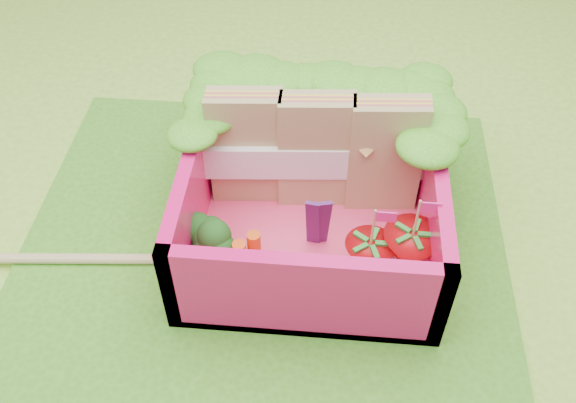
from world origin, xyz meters
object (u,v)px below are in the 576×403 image
(bento_box, at_px, (312,200))
(sandwich_stack, at_px, (316,152))
(strawberry_left, at_px, (368,259))
(strawberry_right, at_px, (409,253))
(broccoli, at_px, (209,239))
(chopsticks, at_px, (55,259))

(bento_box, relative_size, sandwich_stack, 1.04)
(strawberry_left, xyz_separation_m, strawberry_right, (0.20, 0.04, 0.02))
(broccoli, height_order, strawberry_right, strawberry_right)
(sandwich_stack, bearing_deg, strawberry_left, -61.45)
(sandwich_stack, bearing_deg, strawberry_right, -45.31)
(broccoli, xyz_separation_m, strawberry_left, (0.80, -0.02, -0.05))
(bento_box, distance_m, sandwich_stack, 0.27)
(strawberry_left, distance_m, strawberry_right, 0.20)
(bento_box, xyz_separation_m, strawberry_left, (0.30, -0.29, -0.09))
(sandwich_stack, distance_m, chopsticks, 1.49)
(broccoli, relative_size, strawberry_left, 0.70)
(strawberry_left, bearing_deg, chopsticks, -179.64)
(broccoli, bearing_deg, chopsticks, -177.88)
(bento_box, distance_m, chopsticks, 1.39)
(broccoli, bearing_deg, strawberry_left, -1.47)
(bento_box, height_order, sandwich_stack, sandwich_stack)
(strawberry_left, distance_m, chopsticks, 1.64)
(broccoli, relative_size, strawberry_right, 0.65)
(bento_box, relative_size, strawberry_right, 2.47)
(bento_box, relative_size, strawberry_left, 2.66)
(broccoli, height_order, chopsticks, broccoli)
(broccoli, xyz_separation_m, strawberry_right, (1.00, 0.02, -0.03))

